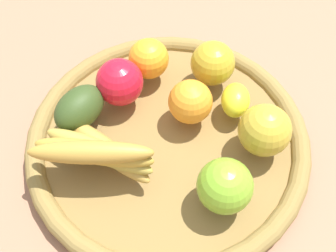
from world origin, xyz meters
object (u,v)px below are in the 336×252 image
(banana_bunch, at_px, (97,151))
(apple_3, at_px, (120,82))
(apple_2, at_px, (225,186))
(apple_1, at_px, (265,130))
(orange_1, at_px, (149,59))
(orange_0, at_px, (190,102))
(apple_0, at_px, (213,63))
(lemon_0, at_px, (235,100))
(avocado, at_px, (80,108))

(banana_bunch, bearing_deg, apple_3, -176.80)
(apple_2, relative_size, apple_1, 0.98)
(banana_bunch, relative_size, apple_3, 2.32)
(banana_bunch, distance_m, orange_1, 0.20)
(apple_2, xyz_separation_m, apple_3, (-0.14, -0.19, -0.00))
(orange_0, xyz_separation_m, orange_1, (-0.07, -0.09, -0.00))
(apple_0, distance_m, lemon_0, 0.08)
(orange_0, bearing_deg, orange_1, -130.48)
(apple_0, relative_size, banana_bunch, 0.42)
(apple_0, bearing_deg, avocado, -54.05)
(apple_3, bearing_deg, banana_bunch, 3.20)
(apple_2, distance_m, avocado, 0.25)
(banana_bunch, distance_m, apple_3, 0.13)
(banana_bunch, xyz_separation_m, lemon_0, (-0.15, 0.18, -0.02))
(orange_0, bearing_deg, lemon_0, 113.29)
(apple_0, relative_size, apple_3, 0.97)
(apple_2, bearing_deg, apple_0, -166.01)
(lemon_0, xyz_separation_m, orange_1, (-0.04, -0.15, 0.01))
(avocado, bearing_deg, orange_1, 147.32)
(avocado, distance_m, orange_1, 0.14)
(orange_1, bearing_deg, apple_3, -25.78)
(orange_0, xyz_separation_m, apple_1, (0.03, 0.12, 0.00))
(apple_0, xyz_separation_m, apple_3, (0.08, -0.14, 0.00))
(apple_0, bearing_deg, apple_1, 39.94)
(apple_2, bearing_deg, lemon_0, -177.70)
(avocado, relative_size, orange_1, 1.31)
(apple_0, relative_size, lemon_0, 1.20)
(apple_1, bearing_deg, avocado, -86.28)
(apple_0, xyz_separation_m, banana_bunch, (0.21, -0.13, 0.00))
(orange_0, relative_size, banana_bunch, 0.39)
(apple_2, xyz_separation_m, orange_1, (-0.21, -0.16, -0.00))
(orange_1, bearing_deg, apple_0, 96.42)
(avocado, height_order, orange_1, orange_1)
(orange_0, xyz_separation_m, avocado, (0.05, -0.16, -0.00))
(apple_3, bearing_deg, apple_0, 118.87)
(orange_0, relative_size, orange_1, 1.02)
(banana_bunch, bearing_deg, orange_1, 173.10)
(apple_3, bearing_deg, avocado, -39.15)
(orange_0, distance_m, apple_0, 0.09)
(apple_3, height_order, apple_1, apple_1)
(apple_2, xyz_separation_m, lemon_0, (-0.16, -0.01, -0.02))
(apple_3, bearing_deg, lemon_0, 95.87)
(apple_2, relative_size, apple_3, 1.01)
(avocado, bearing_deg, banana_bunch, 37.29)
(apple_2, height_order, apple_0, apple_2)
(apple_2, distance_m, lemon_0, 0.16)
(banana_bunch, xyz_separation_m, orange_1, (-0.19, 0.02, -0.00))
(apple_2, distance_m, apple_1, 0.11)
(apple_0, height_order, apple_1, apple_1)
(lemon_0, relative_size, apple_1, 0.78)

